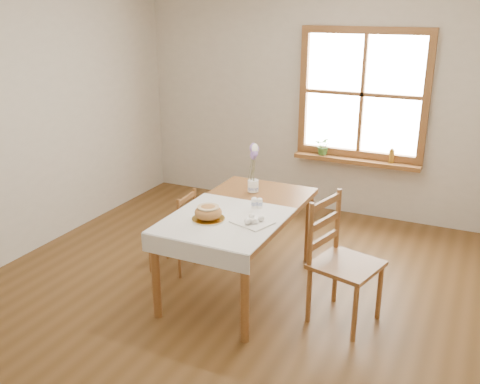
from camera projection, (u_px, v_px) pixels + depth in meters
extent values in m
plane|color=brown|center=(225.00, 301.00, 4.59)|extent=(5.00, 5.00, 0.00)
cube|color=beige|center=(320.00, 104.00, 6.28)|extent=(4.50, 0.10, 2.60)
cube|color=beige|center=(12.00, 128.00, 5.06)|extent=(0.10, 5.00, 2.60)
cube|color=brown|center=(367.00, 30.00, 5.77)|extent=(1.46, 0.08, 0.08)
cube|color=brown|center=(358.00, 154.00, 6.23)|extent=(1.46, 0.08, 0.08)
cube|color=brown|center=(304.00, 90.00, 6.27)|extent=(0.08, 0.08, 1.30)
cube|color=brown|center=(427.00, 99.00, 5.72)|extent=(0.08, 0.08, 1.30)
cube|color=brown|center=(362.00, 94.00, 6.00)|extent=(0.04, 0.06, 1.30)
cube|color=brown|center=(362.00, 94.00, 6.00)|extent=(1.30, 0.06, 0.04)
cube|color=white|center=(363.00, 94.00, 6.02)|extent=(1.30, 0.01, 1.30)
cube|color=brown|center=(356.00, 161.00, 6.20)|extent=(1.46, 0.20, 0.05)
cube|color=brown|center=(240.00, 211.00, 4.60)|extent=(0.90, 1.60, 0.05)
cylinder|color=brown|center=(156.00, 278.00, 4.25)|extent=(0.07, 0.07, 0.70)
cylinder|color=brown|center=(245.00, 300.00, 3.94)|extent=(0.07, 0.07, 0.70)
cylinder|color=brown|center=(237.00, 215.00, 5.51)|extent=(0.07, 0.07, 0.70)
cylinder|color=brown|center=(309.00, 228.00, 5.20)|extent=(0.07, 0.07, 0.70)
cube|color=white|center=(224.00, 220.00, 4.33)|extent=(0.91, 0.99, 0.01)
cylinder|color=white|center=(208.00, 219.00, 4.32)|extent=(0.33, 0.33, 0.01)
ellipsoid|color=#B17C3F|center=(208.00, 211.00, 4.30)|extent=(0.22, 0.22, 0.12)
cube|color=white|center=(252.00, 222.00, 4.26)|extent=(0.35, 0.32, 0.01)
cylinder|color=white|center=(254.00, 202.00, 4.56)|extent=(0.06, 0.06, 0.10)
cylinder|color=white|center=(260.00, 203.00, 4.56)|extent=(0.05, 0.05, 0.09)
cylinder|color=white|center=(253.00, 187.00, 4.96)|extent=(0.13, 0.13, 0.11)
imported|color=#41752E|center=(324.00, 148.00, 6.32)|extent=(0.22, 0.24, 0.17)
cylinder|color=#AC751F|center=(392.00, 155.00, 6.00)|extent=(0.06, 0.06, 0.17)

